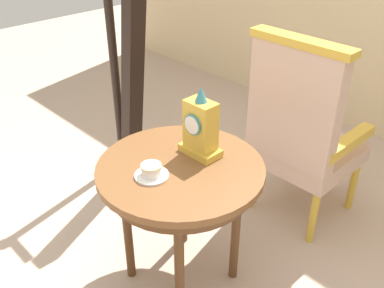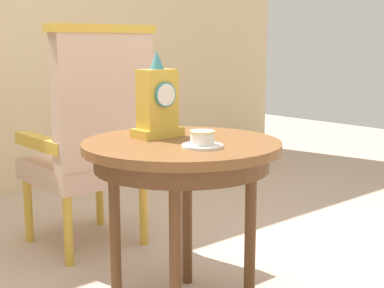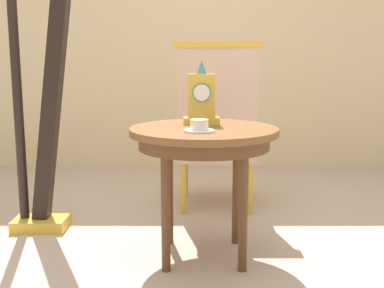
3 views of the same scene
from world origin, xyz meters
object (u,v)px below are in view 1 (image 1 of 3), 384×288
Objects in this scene: mantel_clock at (200,128)px; harp at (127,81)px; side_table at (181,180)px; armchair at (301,130)px; teacup_left at (151,171)px.

harp is (-0.95, 0.29, -0.14)m from mantel_clock.
mantel_clock is at bearing 94.32° from side_table.
mantel_clock is (-0.01, 0.13, 0.21)m from side_table.
side_table is 0.67× the size of armchair.
armchair is at bearing 20.28° from harp.
armchair is (0.13, 0.96, -0.12)m from teacup_left.
harp is (-1.06, -0.39, 0.09)m from armchair.
harp is (-0.96, 0.43, 0.07)m from side_table.
harp reaches higher than teacup_left.
mantel_clock reaches higher than side_table.
armchair is (0.10, 0.82, -0.02)m from side_table.
side_table is 0.82m from armchair.
teacup_left is 0.98m from armchair.
teacup_left is 0.09× the size of harp.
mantel_clock is at bearing -17.12° from harp.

